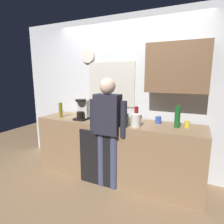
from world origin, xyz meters
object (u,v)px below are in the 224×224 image
object	(u,v)px
bottle_green_wine	(177,117)
person_at_sink	(108,125)
bottle_clear_soda	(96,108)
bottle_dark_sauce	(115,118)
coffee_maker	(82,110)
bottle_olive_oil	(61,110)
cup_yellow_cup	(187,124)
dish_soap	(127,119)
bottle_red_vinegar	(136,113)
cup_blue_mug	(158,120)
potted_plant	(105,111)
cup_terracotta_mug	(87,113)
storage_canister	(136,120)

from	to	relation	value
bottle_green_wine	person_at_sink	size ratio (longest dim) A/B	0.19
bottle_clear_soda	bottle_green_wine	bearing A→B (deg)	-8.88
bottle_green_wine	bottle_dark_sauce	bearing A→B (deg)	-169.74
coffee_maker	bottle_olive_oil	world-z (taller)	coffee_maker
cup_yellow_cup	dish_soap	bearing A→B (deg)	-168.62
bottle_clear_soda	bottle_red_vinegar	world-z (taller)	bottle_clear_soda
cup_blue_mug	cup_yellow_cup	size ratio (longest dim) A/B	1.18
cup_blue_mug	potted_plant	distance (m)	0.87
coffee_maker	cup_yellow_cup	distance (m)	1.59
bottle_dark_sauce	cup_yellow_cup	distance (m)	1.00
bottle_clear_soda	cup_terracotta_mug	bearing A→B (deg)	-165.12
storage_canister	person_at_sink	xyz separation A→B (m)	(-0.37, -0.14, -0.07)
bottle_green_wine	storage_canister	bearing A→B (deg)	-162.27
potted_plant	dish_soap	distance (m)	0.49
cup_yellow_cup	dish_soap	xyz separation A→B (m)	(-0.82, -0.17, 0.04)
potted_plant	dish_soap	world-z (taller)	potted_plant
bottle_green_wine	person_at_sink	bearing A→B (deg)	-160.76
bottle_dark_sauce	bottle_red_vinegar	bearing A→B (deg)	57.77
cup_blue_mug	bottle_clear_soda	bearing A→B (deg)	175.43
coffee_maker	bottle_olive_oil	distance (m)	0.42
cup_terracotta_mug	coffee_maker	bearing A→B (deg)	-71.58
bottle_olive_oil	bottle_red_vinegar	size ratio (longest dim) A/B	1.14
coffee_maker	storage_canister	distance (m)	0.91
bottle_clear_soda	dish_soap	distance (m)	0.75
storage_canister	person_at_sink	distance (m)	0.40
coffee_maker	cup_terracotta_mug	size ratio (longest dim) A/B	3.59
bottle_olive_oil	bottle_red_vinegar	world-z (taller)	bottle_olive_oil
cup_yellow_cup	dish_soap	size ratio (longest dim) A/B	0.47
bottle_clear_soda	bottle_olive_oil	bearing A→B (deg)	-144.06
cup_yellow_cup	person_at_sink	distance (m)	1.09
bottle_dark_sauce	bottle_clear_soda	bearing A→B (deg)	145.06
bottle_olive_oil	bottle_clear_soda	world-z (taller)	bottle_clear_soda
coffee_maker	person_at_sink	bearing A→B (deg)	-18.68
person_at_sink	bottle_green_wine	bearing A→B (deg)	20.85
bottle_olive_oil	bottle_green_wine	world-z (taller)	bottle_green_wine
coffee_maker	bottle_green_wine	xyz separation A→B (m)	(1.44, 0.13, 0.00)
bottle_olive_oil	cup_terracotta_mug	distance (m)	0.46
bottle_clear_soda	cup_yellow_cup	size ratio (longest dim) A/B	3.29
bottle_dark_sauce	cup_blue_mug	distance (m)	0.64
cup_yellow_cup	bottle_clear_soda	bearing A→B (deg)	174.62
dish_soap	potted_plant	bearing A→B (deg)	158.69
bottle_green_wine	potted_plant	size ratio (longest dim) A/B	1.30
bottle_red_vinegar	cup_terracotta_mug	xyz separation A→B (m)	(-0.91, -0.02, -0.06)
bottle_olive_oil	bottle_green_wine	bearing A→B (deg)	4.39
coffee_maker	dish_soap	bearing A→B (deg)	2.75
bottle_clear_soda	cup_terracotta_mug	world-z (taller)	bottle_clear_soda
bottle_red_vinegar	bottle_dark_sauce	world-z (taller)	bottle_red_vinegar
dish_soap	cup_terracotta_mug	bearing A→B (deg)	162.89
bottle_red_vinegar	person_at_sink	bearing A→B (deg)	-117.89
bottle_green_wine	dish_soap	xyz separation A→B (m)	(-0.69, -0.09, -0.07)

